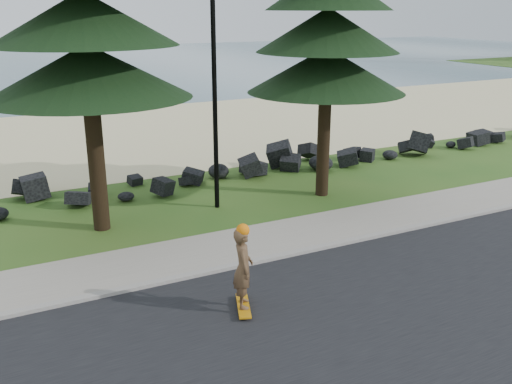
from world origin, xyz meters
TOP-DOWN VIEW (x-y plane):
  - ground at (0.00, 0.00)m, footprint 160.00×160.00m
  - road at (0.00, -4.50)m, footprint 160.00×7.00m
  - kerb at (0.00, -0.90)m, footprint 160.00×0.20m
  - sidewalk at (0.00, 0.20)m, footprint 160.00×2.00m
  - beach_sand at (0.00, 14.50)m, footprint 160.00×15.00m
  - ocean at (0.00, 51.00)m, footprint 160.00×58.00m
  - seawall_boulders at (0.00, 5.60)m, footprint 60.00×2.40m
  - lamp_post at (0.00, 3.20)m, footprint 0.25×0.14m
  - skateboarder at (-1.96, -2.73)m, footprint 0.58×1.00m

SIDE VIEW (x-z plane):
  - ground at x=0.00m, z-range 0.00..0.00m
  - seawall_boulders at x=0.00m, z-range -0.55..0.55m
  - ocean at x=0.00m, z-range 0.00..0.01m
  - beach_sand at x=0.00m, z-range 0.00..0.01m
  - road at x=0.00m, z-range 0.00..0.02m
  - sidewalk at x=0.00m, z-range 0.00..0.08m
  - kerb at x=0.00m, z-range 0.00..0.10m
  - skateboarder at x=-1.96m, z-range 0.01..1.84m
  - lamp_post at x=0.00m, z-range 0.06..8.20m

